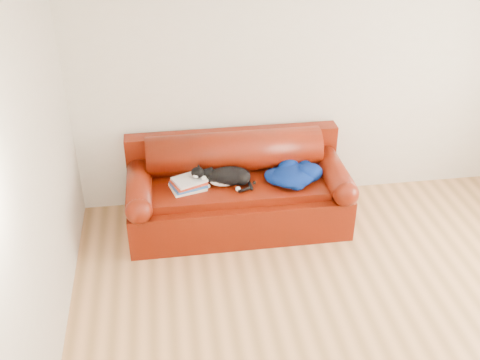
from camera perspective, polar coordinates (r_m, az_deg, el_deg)
The scene contains 7 objects.
ground at distance 4.68m, azimuth 11.46°, elevation -14.21°, with size 4.50×4.50×0.00m, color olive.
room_shell at distance 3.76m, azimuth 15.79°, elevation 4.49°, with size 4.52×4.02×2.61m.
sofa_base at distance 5.50m, azimuth -0.22°, elevation -2.41°, with size 2.10×0.90×0.50m.
sofa_back at distance 5.55m, azimuth -0.59°, elevation 1.59°, with size 2.10×1.01×0.88m.
book_stack at distance 5.24m, azimuth -5.25°, elevation -0.37°, with size 0.36×0.31×0.10m.
cat at distance 5.26m, azimuth -1.29°, elevation 0.34°, with size 0.56×0.36×0.21m.
blanket at distance 5.35m, azimuth 5.46°, elevation 0.60°, with size 0.65×0.54×0.17m.
Camera 1 is at (-1.36, -3.04, 3.29)m, focal length 42.00 mm.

